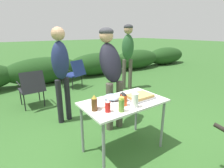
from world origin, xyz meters
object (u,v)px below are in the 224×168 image
object	(u,v)px
ketchup_bottle	(108,106)
food_tray	(140,97)
relish_jar	(121,105)
camp_chair_green_behind_table	(74,72)
standing_person_with_beanie	(128,49)
plate_stack	(100,105)
mixing_bowl	(112,97)
standing_person_in_navy_coat	(111,67)
paper_cup_stack	(135,100)
standing_person_in_gray_fleece	(61,66)
folding_table	(124,107)
hot_sauce_bottle	(124,99)
beer_bottle	(94,103)
camp_chair_near_hedge	(32,87)
bbq_sauce_bottle	(122,97)

from	to	relation	value
ketchup_bottle	food_tray	bearing A→B (deg)	9.26
relish_jar	camp_chair_green_behind_table	xyz separation A→B (m)	(0.81, 3.25, -0.36)
food_tray	standing_person_with_beanie	bearing A→B (deg)	53.75
relish_jar	plate_stack	bearing A→B (deg)	112.93
mixing_bowl	standing_person_in_navy_coat	xyz separation A→B (m)	(0.34, 0.53, 0.28)
paper_cup_stack	standing_person_in_gray_fleece	size ratio (longest dim) A/B	0.10
food_tray	mixing_bowl	distance (m)	0.37
folding_table	standing_person_with_beanie	size ratio (longest dim) A/B	0.61
camp_chair_green_behind_table	standing_person_with_beanie	bearing A→B (deg)	-60.35
hot_sauce_bottle	standing_person_in_navy_coat	world-z (taller)	standing_person_in_navy_coat
plate_stack	standing_person_in_navy_coat	world-z (taller)	standing_person_in_navy_coat
standing_person_in_navy_coat	mixing_bowl	bearing A→B (deg)	-121.40
beer_bottle	camp_chair_green_behind_table	world-z (taller)	beer_bottle
standing_person_with_beanie	standing_person_in_gray_fleece	size ratio (longest dim) A/B	1.06
folding_table	hot_sauce_bottle	distance (m)	0.21
ketchup_bottle	camp_chair_green_behind_table	world-z (taller)	ketchup_bottle
plate_stack	camp_chair_green_behind_table	world-z (taller)	camp_chair_green_behind_table
beer_bottle	mixing_bowl	bearing A→B (deg)	24.01
plate_stack	standing_person_in_gray_fleece	size ratio (longest dim) A/B	0.13
camp_chair_green_behind_table	paper_cup_stack	bearing A→B (deg)	-123.43
hot_sauce_bottle	camp_chair_near_hedge	xyz separation A→B (m)	(-0.64, 2.36, -0.35)
standing_person_with_beanie	food_tray	bearing A→B (deg)	-98.31
standing_person_in_navy_coat	plate_stack	bearing A→B (deg)	-132.46
food_tray	ketchup_bottle	bearing A→B (deg)	-170.74
plate_stack	food_tray	bearing A→B (deg)	-10.58
food_tray	folding_table	bearing A→B (deg)	168.77
folding_table	beer_bottle	xyz separation A→B (m)	(-0.45, -0.02, 0.17)
folding_table	standing_person_in_gray_fleece	distance (m)	1.39
paper_cup_stack	bbq_sauce_bottle	size ratio (longest dim) A/B	1.27
ketchup_bottle	mixing_bowl	bearing A→B (deg)	47.36
standing_person_with_beanie	bbq_sauce_bottle	bearing A→B (deg)	-103.21
folding_table	relish_jar	bearing A→B (deg)	-133.94
hot_sauce_bottle	camp_chair_green_behind_table	world-z (taller)	hot_sauce_bottle
relish_jar	ketchup_bottle	distance (m)	0.16
camp_chair_near_hedge	hot_sauce_bottle	bearing A→B (deg)	-77.01
beer_bottle	standing_person_with_beanie	xyz separation A→B (m)	(2.26, 2.12, 0.32)
mixing_bowl	standing_person_with_beanie	size ratio (longest dim) A/B	0.13
folding_table	plate_stack	xyz separation A→B (m)	(-0.33, 0.06, 0.09)
bbq_sauce_bottle	folding_table	bearing A→B (deg)	-3.76
standing_person_in_navy_coat	standing_person_in_gray_fleece	world-z (taller)	standing_person_in_gray_fleece
paper_cup_stack	plate_stack	bearing A→B (deg)	138.99
bbq_sauce_bottle	camp_chair_near_hedge	size ratio (longest dim) A/B	0.16
bbq_sauce_bottle	standing_person_in_navy_coat	world-z (taller)	standing_person_in_navy_coat
food_tray	standing_person_in_navy_coat	bearing A→B (deg)	88.60
folding_table	mixing_bowl	bearing A→B (deg)	123.09
hot_sauce_bottle	ketchup_bottle	xyz separation A→B (m)	(-0.27, -0.04, -0.01)
beer_bottle	standing_person_in_gray_fleece	world-z (taller)	standing_person_in_gray_fleece
plate_stack	standing_person_in_gray_fleece	distance (m)	1.26
ketchup_bottle	standing_person_with_beanie	xyz separation A→B (m)	(2.16, 2.24, 0.34)
hot_sauce_bottle	camp_chair_near_hedge	distance (m)	2.47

